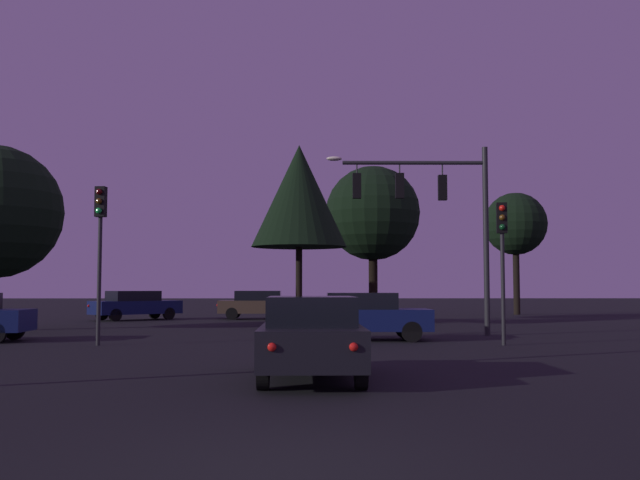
{
  "coord_description": "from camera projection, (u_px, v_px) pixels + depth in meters",
  "views": [
    {
      "loc": [
        0.21,
        -6.67,
        1.68
      ],
      "look_at": [
        0.61,
        17.78,
        3.31
      ],
      "focal_mm": 40.2,
      "sensor_mm": 36.0,
      "label": 1
    }
  ],
  "objects": [
    {
      "name": "tree_right_cluster",
      "position": [
        373.0,
        214.0,
        36.32
      ],
      "size": [
        4.79,
        4.79,
        7.86
      ],
      "color": "black",
      "rests_on": "ground"
    },
    {
      "name": "traffic_light_corner_right",
      "position": [
        502.0,
        244.0,
        21.06
      ],
      "size": [
        0.34,
        0.37,
        4.19
      ],
      "color": "#232326",
      "rests_on": "ground"
    },
    {
      "name": "tree_behind_sign",
      "position": [
        299.0,
        196.0,
        31.27
      ],
      "size": [
        4.17,
        4.17,
        7.94
      ],
      "color": "black",
      "rests_on": "ground"
    },
    {
      "name": "tree_center_horizon",
      "position": [
        515.0,
        224.0,
        45.19
      ],
      "size": [
        3.94,
        3.94,
        7.69
      ],
      "color": "black",
      "rests_on": "ground"
    },
    {
      "name": "car_nearside_lane",
      "position": [
        311.0,
        336.0,
        13.18
      ],
      "size": [
        1.84,
        4.3,
        1.52
      ],
      "color": "black",
      "rests_on": "ground"
    },
    {
      "name": "car_crossing_left",
      "position": [
        365.0,
        315.0,
        22.97
      ],
      "size": [
        4.18,
        1.91,
        1.52
      ],
      "color": "#0F1947",
      "rests_on": "ground"
    },
    {
      "name": "car_far_lane",
      "position": [
        260.0,
        304.0,
        38.53
      ],
      "size": [
        4.56,
        1.78,
        1.52
      ],
      "color": "#473828",
      "rests_on": "ground"
    },
    {
      "name": "traffic_light_corner_left",
      "position": [
        100.0,
        233.0,
        21.05
      ],
      "size": [
        0.33,
        0.37,
        4.67
      ],
      "color": "#232326",
      "rests_on": "ground"
    },
    {
      "name": "ground_plane",
      "position": [
        304.0,
        327.0,
        30.98
      ],
      "size": [
        168.0,
        168.0,
        0.0
      ],
      "primitive_type": "plane",
      "color": "black",
      "rests_on": "ground"
    },
    {
      "name": "traffic_signal_mast_arm",
      "position": [
        435.0,
        204.0,
        25.5
      ],
      "size": [
        5.78,
        0.39,
        6.71
      ],
      "color": "#232326",
      "rests_on": "ground"
    },
    {
      "name": "car_parked_lot",
      "position": [
        135.0,
        305.0,
        37.38
      ],
      "size": [
        4.6,
        4.3,
        1.52
      ],
      "color": "#0F1947",
      "rests_on": "ground"
    }
  ]
}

